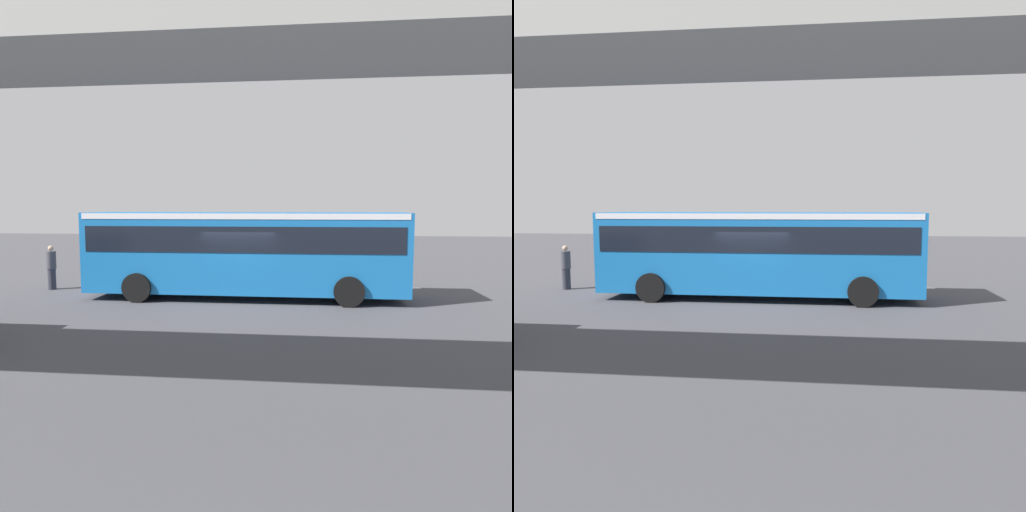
{
  "view_description": "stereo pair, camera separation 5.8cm",
  "coord_description": "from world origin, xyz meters",
  "views": [
    {
      "loc": [
        -2.49,
        17.23,
        3.37
      ],
      "look_at": [
        -0.52,
        -0.08,
        1.6
      ],
      "focal_mm": 34.39,
      "sensor_mm": 36.0,
      "label": 1
    },
    {
      "loc": [
        -2.55,
        17.23,
        3.37
      ],
      "look_at": [
        -0.52,
        -0.08,
        1.6
      ],
      "focal_mm": 34.39,
      "sensor_mm": 36.0,
      "label": 2
    }
  ],
  "objects": [
    {
      "name": "pedestrian",
      "position": [
        7.99,
        -1.43,
        0.89
      ],
      "size": [
        0.38,
        0.38,
        1.79
      ],
      "color": "#2D2D38",
      "rests_on": "ground"
    },
    {
      "name": "lane_dash_left",
      "position": [
        -2.0,
        -3.41,
        0.0
      ],
      "size": [
        2.0,
        0.2,
        0.01
      ],
      "primitive_type": "cube",
      "color": "silver",
      "rests_on": "ground"
    },
    {
      "name": "lane_dash_leftmost",
      "position": [
        -6.0,
        -3.41,
        0.0
      ],
      "size": [
        2.0,
        0.2,
        0.01
      ],
      "primitive_type": "cube",
      "color": "silver",
      "rests_on": "ground"
    },
    {
      "name": "lane_dash_centre",
      "position": [
        2.0,
        -3.41,
        0.0
      ],
      "size": [
        2.0,
        0.2,
        0.01
      ],
      "primitive_type": "cube",
      "color": "silver",
      "rests_on": "ground"
    },
    {
      "name": "lane_dash_right",
      "position": [
        6.0,
        -3.41,
        0.0
      ],
      "size": [
        2.0,
        0.2,
        0.01
      ],
      "primitive_type": "cube",
      "color": "silver",
      "rests_on": "ground"
    },
    {
      "name": "ground",
      "position": [
        0.0,
        0.0,
        0.0
      ],
      "size": [
        80.0,
        80.0,
        0.0
      ],
      "primitive_type": "plane",
      "color": "#424247"
    },
    {
      "name": "pedestrian_overpass",
      "position": [
        0.0,
        9.82,
        5.34
      ],
      "size": [
        28.65,
        2.6,
        7.13
      ],
      "color": "#9E9E99",
      "rests_on": "ground"
    },
    {
      "name": "traffic_sign",
      "position": [
        5.79,
        -4.72,
        1.89
      ],
      "size": [
        0.08,
        0.6,
        2.8
      ],
      "color": "slate",
      "rests_on": "ground"
    },
    {
      "name": "city_bus",
      "position": [
        -0.07,
        -0.5,
        1.88
      ],
      "size": [
        11.54,
        2.85,
        3.15
      ],
      "color": "#196BB7",
      "rests_on": "ground"
    }
  ]
}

